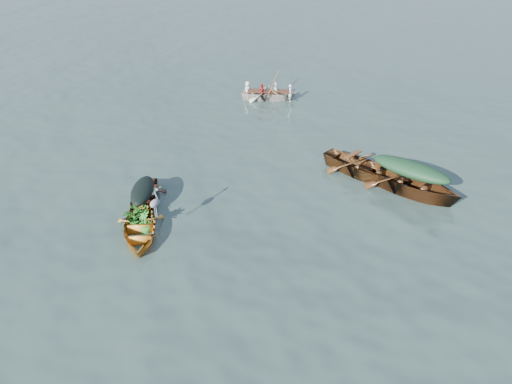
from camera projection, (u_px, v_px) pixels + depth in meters
ground at (219, 229)px, 15.46m from camera, size 140.00×140.00×0.00m
yellow_dinghy at (140, 236)px, 15.13m from camera, size 3.17×3.58×0.92m
dark_covered_boat at (144, 205)px, 16.65m from camera, size 2.75×3.64×0.84m
green_tarp_boat at (407, 192)px, 17.41m from camera, size 5.38×2.84×1.25m
open_wooden_boat at (364, 177)px, 18.39m from camera, size 5.07×2.88×1.16m
rowed_boat at (269, 100)px, 25.58m from camera, size 4.09×2.63×0.92m
dark_tarp_cover at (142, 189)px, 16.34m from camera, size 1.51×2.00×0.40m
green_tarp_cover at (411, 170)px, 16.96m from camera, size 2.96×1.56×0.52m
thwart_benches at (366, 162)px, 18.08m from camera, size 2.58×1.58×0.04m
heron at (155, 208)px, 14.79m from camera, size 0.46×0.49×0.92m
dinghy_weeds at (139, 205)px, 15.22m from camera, size 1.10×1.14×0.60m
rowers at (269, 84)px, 25.16m from camera, size 2.96×2.06×0.76m
oars at (269, 90)px, 25.33m from camera, size 1.56×2.63×0.06m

